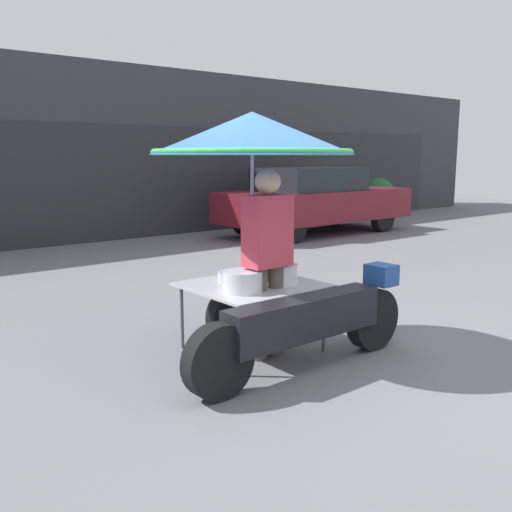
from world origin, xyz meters
name	(u,v)px	position (x,y,z in m)	size (l,w,h in m)	color
ground_plane	(324,361)	(0.00, 0.00, 0.00)	(36.00, 36.00, 0.00)	slate
shopfront_building	(4,153)	(0.00, 8.45, 1.72)	(28.00, 2.06, 3.47)	#38383D
vendor_motorcycle_cart	(259,173)	(-0.28, 0.51, 1.53)	(2.19, 1.69, 2.02)	black
vendor_person	(267,254)	(-0.30, 0.38, 0.88)	(0.38, 0.22, 1.57)	#4C473D
parked_car	(315,200)	(5.48, 5.58, 0.74)	(4.43, 1.70, 1.42)	black
potted_plant	(378,195)	(8.99, 6.69, 0.62)	(0.90, 0.90, 1.09)	gray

